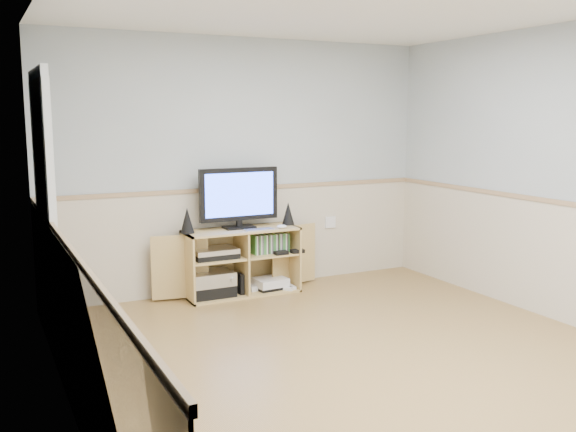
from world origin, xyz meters
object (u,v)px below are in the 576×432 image
object	(u,v)px
monitor	(239,196)
game_consoles	(269,284)
media_cabinet	(240,260)
keyboard	(259,230)

from	to	relation	value
monitor	game_consoles	world-z (taller)	monitor
media_cabinet	monitor	xyz separation A→B (m)	(0.00, -0.00, 0.64)
media_cabinet	keyboard	xyz separation A→B (m)	(0.13, -0.19, 0.32)
monitor	keyboard	xyz separation A→B (m)	(0.13, -0.19, -0.31)
keyboard	game_consoles	world-z (taller)	keyboard
media_cabinet	game_consoles	size ratio (longest dim) A/B	3.84
media_cabinet	keyboard	bearing A→B (deg)	-55.42
monitor	keyboard	bearing A→B (deg)	-54.91
monitor	game_consoles	xyz separation A→B (m)	(0.29, -0.06, -0.90)
monitor	keyboard	size ratio (longest dim) A/B	2.83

